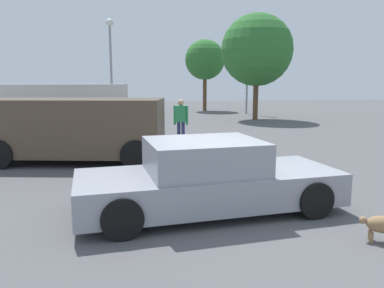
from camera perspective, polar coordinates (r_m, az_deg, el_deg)
The scene contains 9 objects.
ground_plane at distance 6.90m, azimuth 5.51°, elevation -10.14°, with size 80.00×80.00×0.00m, color #515154.
sedan_foreground at distance 6.71m, azimuth 2.39°, elevation -5.35°, with size 4.82×2.34×1.30m.
van_white at distance 15.93m, azimuth -19.15°, elevation 4.93°, with size 5.25×2.89×2.23m.
suv_dark at distance 11.26m, azimuth -17.18°, elevation 2.41°, with size 5.14×2.80×1.84m.
pedestrian at distance 13.85m, azimuth -1.71°, elevation 4.01°, with size 0.52×0.39×1.68m.
light_post_mid at distance 27.84m, azimuth 8.49°, elevation 13.54°, with size 0.44×0.44×6.42m.
light_post_far at distance 23.07m, azimuth -12.33°, elevation 13.60°, with size 0.44×0.44×5.94m.
tree_back_left at distance 23.58m, azimuth 9.87°, elevation 13.93°, with size 4.34×4.34×6.39m.
tree_back_center at distance 30.71m, azimuth 1.98°, elevation 12.70°, with size 3.20×3.20×5.69m.
Camera 1 is at (-1.63, -6.29, 2.30)m, focal length 34.96 mm.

